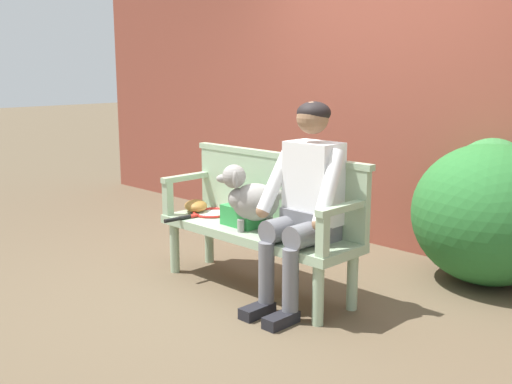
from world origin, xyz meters
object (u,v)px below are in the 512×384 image
garden_bench (256,237)px  sports_bag (244,215)px  baseball_glove (196,206)px  dog_on_bench (250,198)px  tennis_racket (209,213)px  person_seated (305,198)px

garden_bench → sports_bag: 0.17m
baseball_glove → sports_bag: bearing=35.4°
dog_on_bench → baseball_glove: dog_on_bench is taller
garden_bench → tennis_racket: bearing=177.0°
garden_bench → tennis_racket: tennis_racket is taller
garden_bench → dog_on_bench: size_ratio=3.46×
garden_bench → tennis_racket: (-0.52, 0.03, 0.07)m
tennis_racket → garden_bench: bearing=-3.0°
garden_bench → dog_on_bench: (0.00, -0.06, 0.28)m
baseball_glove → dog_on_bench: bearing=31.1°
person_seated → tennis_racket: (-0.96, 0.03, -0.27)m
baseball_glove → tennis_racket: bearing=41.0°
dog_on_bench → tennis_racket: dog_on_bench is taller
baseball_glove → sports_bag: 0.55m
garden_bench → person_seated: bearing=-0.8°
dog_on_bench → garden_bench: bearing=94.1°
dog_on_bench → tennis_racket: bearing=170.2°
garden_bench → tennis_racket: size_ratio=2.70×
garden_bench → sports_bag: size_ratio=5.49×
baseball_glove → person_seated: bearing=36.8°
garden_bench → baseball_glove: size_ratio=6.98×
tennis_racket → baseball_glove: baseball_glove is taller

